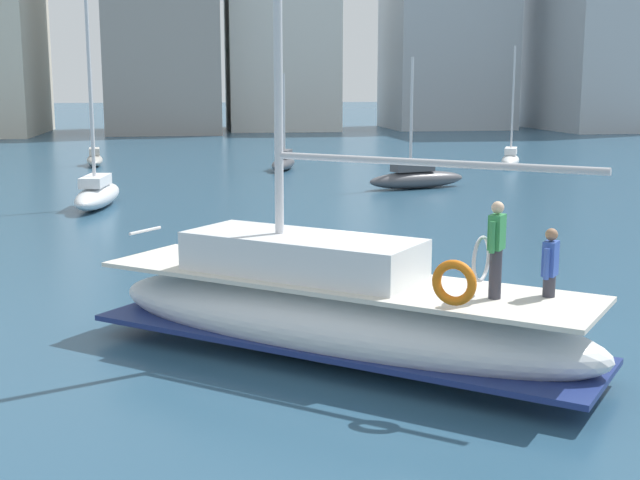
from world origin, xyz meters
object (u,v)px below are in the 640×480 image
(main_sailboat, at_px, (333,309))
(moored_cutter_left, at_px, (95,158))
(moored_sloop_near, at_px, (283,162))
(moored_cutter_right, at_px, (510,158))
(moored_sloop_far, at_px, (97,192))
(moored_catamaran, at_px, (416,177))

(main_sailboat, height_order, moored_cutter_left, main_sailboat)
(main_sailboat, bearing_deg, moored_sloop_near, 85.27)
(main_sailboat, bearing_deg, moored_cutter_right, 64.16)
(moored_sloop_far, bearing_deg, moored_cutter_left, 96.27)
(main_sailboat, xyz_separation_m, moored_cutter_left, (-8.08, 37.78, -0.46))
(moored_sloop_near, bearing_deg, moored_cutter_right, 0.06)
(main_sailboat, relative_size, moored_cutter_left, 2.27)
(moored_cutter_right, bearing_deg, moored_sloop_near, -179.94)
(moored_cutter_right, bearing_deg, main_sailboat, -115.84)
(moored_sloop_far, bearing_deg, main_sailboat, -72.98)
(main_sailboat, distance_m, moored_catamaran, 25.37)
(main_sailboat, height_order, moored_catamaran, main_sailboat)
(main_sailboat, height_order, moored_cutter_right, main_sailboat)
(moored_sloop_near, bearing_deg, moored_sloop_far, -123.36)
(moored_cutter_left, bearing_deg, moored_sloop_near, -21.28)
(main_sailboat, height_order, moored_sloop_far, main_sailboat)
(moored_sloop_far, height_order, moored_catamaran, moored_sloop_far)
(moored_sloop_near, distance_m, moored_sloop_far, 16.19)
(moored_cutter_left, height_order, moored_cutter_right, moored_cutter_right)
(moored_cutter_right, bearing_deg, moored_cutter_left, 170.18)
(moored_sloop_near, xyz_separation_m, moored_sloop_far, (-8.90, -13.53, 0.14))
(moored_cutter_left, bearing_deg, moored_cutter_right, -9.82)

